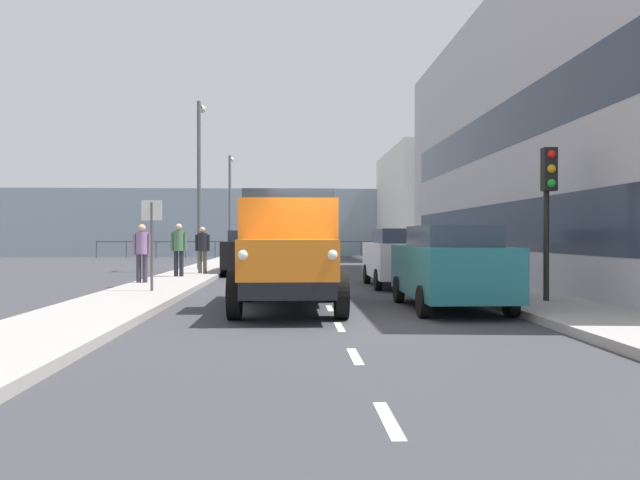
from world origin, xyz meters
name	(u,v)px	position (x,y,z in m)	size (l,w,h in m)	color
ground_plane	(314,278)	(0.00, -11.39, 0.00)	(80.00, 80.00, 0.00)	#38383D
sidewalk_left	(438,276)	(-4.46, -11.39, 0.07)	(2.11, 43.81, 0.15)	#9E9993
sidewalk_right	(188,277)	(4.46, -11.39, 0.07)	(2.11, 43.81, 0.15)	#9E9993
road_centreline_markings	(314,279)	(0.00, -11.10, 0.00)	(0.12, 40.38, 0.01)	silver
building_terrace	(574,143)	(-8.62, -9.65, 4.62)	(6.25, 23.33, 9.25)	#B7B2B7
building_far_block	(436,205)	(-8.63, -30.17, 3.52)	(6.24, 11.98, 7.04)	silver
sea_horizon	(302,223)	(0.00, -36.30, 2.50)	(80.00, 0.80, 5.00)	#8C9EAD
seawall_railing	(303,245)	(0.00, -32.70, 0.92)	(28.08, 0.08, 1.20)	#4C5156
truck_vintage_orange	(289,252)	(0.86, -1.55, 1.18)	(2.17, 5.64, 2.43)	black
car_teal_kerbside_near	(450,266)	(-2.45, -1.67, 0.90)	(1.82, 4.37, 1.72)	#1E6670
car_white_kerbside_1	(401,257)	(-2.45, -7.58, 0.90)	(1.89, 4.27, 1.72)	white
car_black_oppositeside_0	(250,252)	(2.45, -13.99, 0.90)	(1.92, 4.55, 1.72)	black
car_silver_oppositeside_1	(258,248)	(2.45, -20.38, 0.90)	(1.84, 4.66, 1.72)	#B7BABF
car_grey_oppositeside_2	(264,246)	(2.45, -26.58, 0.90)	(1.93, 3.93, 1.72)	slate
pedestrian_with_bag	(142,248)	(5.17, -7.57, 1.15)	(0.53, 0.34, 1.70)	#383342
pedestrian_strolling	(179,245)	(4.59, -10.40, 1.20)	(0.53, 0.34, 1.78)	black
pedestrian_in_dark_coat	(202,246)	(4.05, -12.21, 1.14)	(0.53, 0.34, 1.69)	#4C473D
traffic_light_near	(548,190)	(-4.57, -1.80, 2.47)	(0.28, 0.41, 3.20)	black
lamp_post_promenade	(199,170)	(4.63, -15.54, 4.25)	(0.32, 1.14, 6.95)	#59595B
lamp_post_far	(230,197)	(4.54, -27.91, 3.89)	(0.32, 1.14, 6.25)	#59595B
street_sign	(152,229)	(4.26, -4.69, 1.68)	(0.50, 0.07, 2.25)	#4C4C4C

